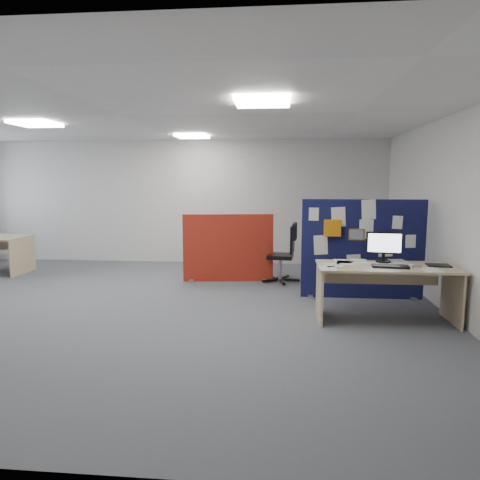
# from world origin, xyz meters

# --- Properties ---
(floor) EXTENTS (9.00, 9.00, 0.00)m
(floor) POSITION_xyz_m (0.00, 0.00, 0.00)
(floor) COLOR #52555A
(floor) RESTS_ON ground
(ceiling) EXTENTS (9.00, 7.00, 0.02)m
(ceiling) POSITION_xyz_m (0.00, 0.00, 2.70)
(ceiling) COLOR white
(ceiling) RESTS_ON wall_back
(wall_back) EXTENTS (9.00, 0.02, 2.70)m
(wall_back) POSITION_xyz_m (0.00, 3.50, 1.35)
(wall_back) COLOR silver
(wall_back) RESTS_ON floor
(wall_right) EXTENTS (0.02, 7.00, 2.70)m
(wall_right) POSITION_xyz_m (4.50, 0.00, 1.35)
(wall_right) COLOR silver
(wall_right) RESTS_ON floor
(ceiling_lights) EXTENTS (4.10, 4.10, 0.04)m
(ceiling_lights) POSITION_xyz_m (0.33, 0.67, 2.67)
(ceiling_lights) COLOR white
(ceiling_lights) RESTS_ON ceiling
(navy_divider) EXTENTS (1.86, 0.30, 1.54)m
(navy_divider) POSITION_xyz_m (3.46, 0.80, 0.78)
(navy_divider) COLOR #10133B
(navy_divider) RESTS_ON floor
(main_desk) EXTENTS (1.74, 0.77, 0.73)m
(main_desk) POSITION_xyz_m (3.58, -0.24, 0.56)
(main_desk) COLOR tan
(main_desk) RESTS_ON floor
(monitor_main) EXTENTS (0.46, 0.19, 0.41)m
(monitor_main) POSITION_xyz_m (3.60, -0.03, 0.96)
(monitor_main) COLOR black
(monitor_main) RESTS_ON main_desk
(keyboard) EXTENTS (0.47, 0.24, 0.02)m
(keyboard) POSITION_xyz_m (3.60, -0.38, 0.74)
(keyboard) COLOR black
(keyboard) RESTS_ON main_desk
(mouse) EXTENTS (0.11, 0.07, 0.03)m
(mouse) POSITION_xyz_m (3.93, -0.38, 0.74)
(mouse) COLOR #A2A1A7
(mouse) RESTS_ON main_desk
(paper_tray) EXTENTS (0.30, 0.24, 0.01)m
(paper_tray) POSITION_xyz_m (4.25, -0.23, 0.74)
(paper_tray) COLOR black
(paper_tray) RESTS_ON main_desk
(red_divider) EXTENTS (1.63, 0.30, 1.22)m
(red_divider) POSITION_xyz_m (1.28, 1.74, 0.60)
(red_divider) COLOR maroon
(red_divider) RESTS_ON floor
(office_chair) EXTENTS (0.68, 0.69, 1.05)m
(office_chair) POSITION_xyz_m (2.33, 1.79, 0.60)
(office_chair) COLOR black
(office_chair) RESTS_ON floor
(desk_papers) EXTENTS (1.49, 0.90, 0.00)m
(desk_papers) POSITION_xyz_m (3.29, -0.20, 0.73)
(desk_papers) COLOR white
(desk_papers) RESTS_ON main_desk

